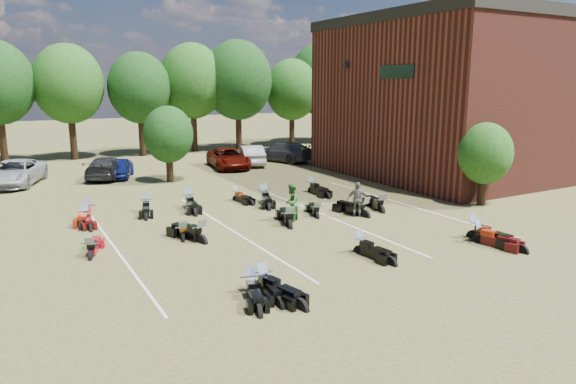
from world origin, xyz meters
TOP-DOWN VIEW (x-y plane):
  - ground at (0.00, 0.00)m, footprint 160.00×160.00m
  - car_2 at (-10.90, 19.13)m, footprint 4.45×6.30m
  - car_3 at (-5.33, 18.88)m, footprint 3.94×5.43m
  - car_4 at (-4.61, 18.63)m, footprint 2.87×4.18m
  - car_5 at (5.63, 19.27)m, footprint 2.94×5.03m
  - car_6 at (3.49, 18.72)m, footprint 3.29×5.70m
  - car_7 at (8.65, 19.57)m, footprint 4.31×5.98m
  - person_green at (0.05, 3.11)m, footprint 1.10×1.09m
  - person_grey at (3.24, 2.24)m, footprint 1.06×0.93m
  - motorcycle_1 at (-4.78, -3.40)m, footprint 0.83×2.09m
  - motorcycle_2 at (-5.27, -3.61)m, footprint 1.20×2.18m
  - motorcycle_3 at (-4.85, -3.74)m, footprint 1.21×2.37m
  - motorcycle_4 at (0.03, -2.20)m, footprint 0.93×2.24m
  - motorcycle_5 at (5.33, -3.03)m, footprint 0.90×2.54m
  - motorcycle_6 at (5.04, -3.53)m, footprint 1.25×2.46m
  - motorcycle_7 at (-9.01, 2.25)m, footprint 1.28×2.19m
  - motorcycle_8 at (-5.33, 2.70)m, footprint 1.25×2.11m
  - motorcycle_9 at (-4.82, 2.03)m, footprint 1.58×2.64m
  - motorcycle_10 at (-0.56, 2.21)m, footprint 1.56×2.61m
  - motorcycle_11 at (1.43, 3.04)m, footprint 1.30×2.12m
  - motorcycle_12 at (3.50, 2.03)m, footprint 1.27×2.58m
  - motorcycle_13 at (4.84, 2.39)m, footprint 1.38×2.50m
  - motorcycle_14 at (-8.43, 7.52)m, footprint 0.66×2.04m
  - motorcycle_15 at (-8.18, 8.25)m, footprint 1.47×2.51m
  - motorcycle_16 at (-5.40, 8.32)m, footprint 1.26×2.34m
  - motorcycle_17 at (-0.47, 8.34)m, footprint 0.94×2.07m
  - motorcycle_18 at (-3.27, 8.13)m, footprint 1.15×2.56m
  - motorcycle_19 at (0.72, 7.27)m, footprint 1.55×2.59m
  - motorcycle_20 at (4.25, 8.05)m, footprint 0.81×2.40m
  - brick_building at (22.00, 9.00)m, footprint 25.40×15.20m
  - tree_line at (-1.00, 29.00)m, footprint 56.00×6.00m
  - young_tree_near_building at (10.50, 1.00)m, footprint 2.80×2.80m
  - young_tree_midfield at (-2.00, 15.50)m, footprint 3.20×3.20m
  - parking_lines at (-3.00, 3.00)m, footprint 20.10×14.00m

SIDE VIEW (x-z plane):
  - ground at x=0.00m, z-range 0.00..0.00m
  - motorcycle_1 at x=-4.78m, z-range -0.57..0.57m
  - motorcycle_2 at x=-5.27m, z-range -0.58..0.58m
  - motorcycle_3 at x=-4.85m, z-range -0.63..0.63m
  - motorcycle_4 at x=0.03m, z-range -0.61..0.61m
  - motorcycle_5 at x=5.33m, z-range -0.70..0.70m
  - motorcycle_6 at x=5.04m, z-range -0.66..0.66m
  - motorcycle_7 at x=-9.01m, z-range -0.58..0.58m
  - motorcycle_8 at x=-5.33m, z-range -0.56..0.56m
  - motorcycle_9 at x=-4.82m, z-range -0.70..0.70m
  - motorcycle_10 at x=-0.56m, z-range -0.69..0.69m
  - motorcycle_11 at x=1.43m, z-range -0.56..0.56m
  - motorcycle_12 at x=3.50m, z-range -0.69..0.69m
  - motorcycle_13 at x=4.84m, z-range -0.66..0.66m
  - motorcycle_14 at x=-8.43m, z-range -0.57..0.57m
  - motorcycle_15 at x=-8.18m, z-range -0.67..0.67m
  - motorcycle_16 at x=-5.40m, z-range -0.62..0.62m
  - motorcycle_17 at x=-0.47m, z-range -0.56..0.56m
  - motorcycle_18 at x=-3.27m, z-range -0.69..0.69m
  - motorcycle_19 at x=0.72m, z-range -0.69..0.69m
  - motorcycle_20 at x=4.25m, z-range -0.67..0.67m
  - parking_lines at x=-3.00m, z-range 0.00..0.01m
  - car_4 at x=-4.61m, z-range 0.00..1.32m
  - car_3 at x=-5.33m, z-range 0.00..1.46m
  - car_6 at x=3.49m, z-range 0.00..1.49m
  - car_5 at x=5.63m, z-range 0.00..1.57m
  - car_2 at x=-10.90m, z-range 0.00..1.59m
  - car_7 at x=8.65m, z-range 0.00..1.61m
  - person_grey at x=3.24m, z-range 0.00..1.71m
  - person_green at x=0.05m, z-range 0.00..1.80m
  - young_tree_near_building at x=10.50m, z-range 0.67..4.83m
  - young_tree_midfield at x=-2.00m, z-range 0.74..5.44m
  - brick_building at x=22.00m, z-range 0.01..10.71m
  - tree_line at x=-1.00m, z-range 1.42..11.20m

